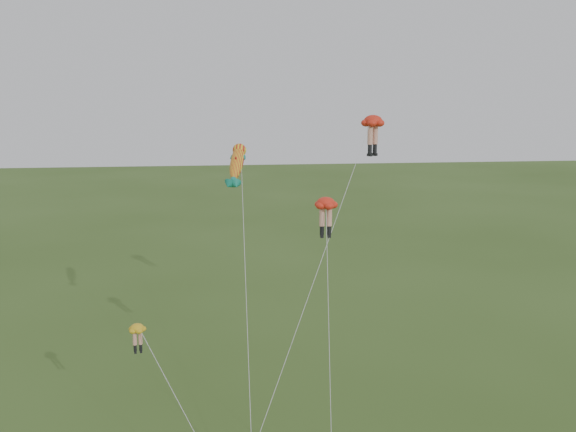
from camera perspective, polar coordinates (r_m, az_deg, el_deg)
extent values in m
ellipsoid|color=red|center=(42.97, 7.57, 8.39)|extent=(2.19, 2.19, 0.79)
cylinder|color=#E79D88|center=(42.85, 7.31, 7.13)|extent=(0.35, 0.35, 1.21)
cylinder|color=black|center=(42.92, 7.29, 5.93)|extent=(0.27, 0.27, 0.60)
cube|color=black|center=(42.95, 7.27, 5.41)|extent=(0.36, 0.40, 0.18)
cylinder|color=#E79D88|center=(43.20, 7.76, 7.15)|extent=(0.35, 0.35, 1.21)
cylinder|color=black|center=(43.27, 7.73, 5.96)|extent=(0.27, 0.27, 0.60)
cube|color=black|center=(43.30, 7.71, 5.44)|extent=(0.36, 0.40, 0.18)
cylinder|color=silver|center=(37.48, 2.35, -5.72)|extent=(9.71, 12.39, 18.55)
ellipsoid|color=red|center=(33.64, 3.38, 1.17)|extent=(1.32, 1.32, 0.63)
cylinder|color=#E79D88|center=(33.75, 3.04, -0.08)|extent=(0.28, 0.28, 0.97)
cylinder|color=black|center=(33.90, 3.03, -1.29)|extent=(0.22, 0.22, 0.48)
cube|color=black|center=(33.96, 3.02, -1.81)|extent=(0.17, 0.29, 0.14)
cylinder|color=#E79D88|center=(33.80, 3.69, -0.07)|extent=(0.28, 0.28, 0.97)
cylinder|color=black|center=(33.95, 3.68, -1.28)|extent=(0.22, 0.22, 0.48)
cube|color=black|center=(34.01, 3.67, -1.79)|extent=(0.17, 0.29, 0.14)
cylinder|color=silver|center=(33.37, 3.69, -11.46)|extent=(0.34, 4.66, 14.63)
ellipsoid|color=gold|center=(35.00, -13.27, -9.66)|extent=(1.11, 1.11, 0.47)
cylinder|color=#E79D88|center=(35.19, -13.47, -10.53)|extent=(0.21, 0.21, 0.72)
cylinder|color=black|center=(35.39, -13.43, -11.35)|extent=(0.16, 0.16, 0.36)
cube|color=black|center=(35.47, -13.41, -11.69)|extent=(0.16, 0.23, 0.10)
cylinder|color=#E79D88|center=(35.20, -12.99, -10.50)|extent=(0.21, 0.21, 0.72)
cylinder|color=black|center=(35.40, -12.96, -11.31)|extent=(0.16, 0.16, 0.36)
cube|color=black|center=(35.49, -12.94, -11.66)|extent=(0.16, 0.23, 0.10)
cylinder|color=silver|center=(33.56, -8.82, -17.60)|extent=(5.37, 6.20, 8.12)
ellipsoid|color=yellow|center=(39.48, -4.54, 4.86)|extent=(1.57, 3.15, 2.63)
sphere|color=yellow|center=(39.48, -4.54, 4.86)|extent=(1.17, 1.44, 1.26)
cone|color=#138069|center=(39.48, -4.54, 4.86)|extent=(0.95, 1.30, 1.22)
cone|color=#138069|center=(39.48, -4.54, 4.86)|extent=(0.95, 1.30, 1.22)
cone|color=#138069|center=(39.48, -4.54, 4.86)|extent=(0.54, 0.73, 0.68)
cone|color=#138069|center=(39.48, -4.54, 4.86)|extent=(0.54, 0.73, 0.68)
cone|color=#AD1217|center=(39.48, -4.54, 4.86)|extent=(0.58, 0.74, 0.66)
cylinder|color=silver|center=(36.15, -3.89, -8.62)|extent=(0.18, 10.45, 15.86)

